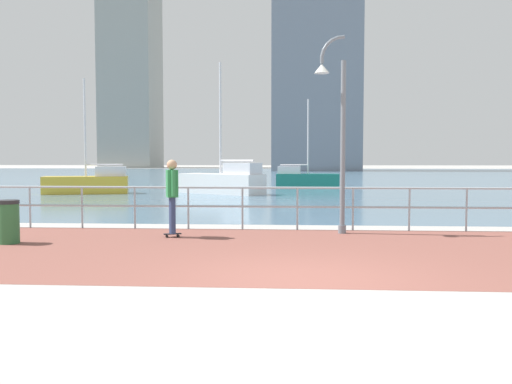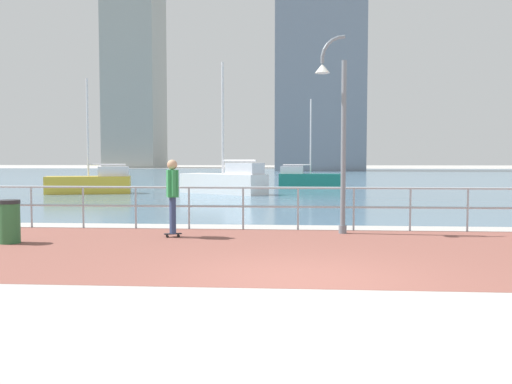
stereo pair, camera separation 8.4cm
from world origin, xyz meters
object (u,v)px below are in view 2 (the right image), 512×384
at_px(lamppost, 337,125).
at_px(trash_bin, 9,221).
at_px(sailboat_teal, 226,181).
at_px(sailboat_ivory, 308,179).
at_px(sailboat_blue, 92,183).
at_px(skateboarder, 172,191).

height_order(lamppost, trash_bin, lamppost).
relative_size(sailboat_teal, sailboat_ivory, 1.21).
height_order(sailboat_teal, sailboat_blue, sailboat_teal).
height_order(skateboarder, sailboat_ivory, sailboat_ivory).
bearing_deg(trash_bin, sailboat_teal, 81.70).
bearing_deg(sailboat_ivory, lamppost, -89.51).
bearing_deg(sailboat_ivory, trash_bin, -106.01).
height_order(lamppost, sailboat_ivory, sailboat_ivory).
bearing_deg(skateboarder, lamppost, 13.20).
bearing_deg(sailboat_ivory, skateboarder, -98.97).
bearing_deg(trash_bin, sailboat_blue, 105.27).
relative_size(skateboarder, trash_bin, 1.92).
height_order(skateboarder, sailboat_blue, sailboat_blue).
height_order(skateboarder, sailboat_teal, sailboat_teal).
bearing_deg(sailboat_ivory, sailboat_teal, -121.88).
distance_m(lamppost, sailboat_teal, 15.64).
bearing_deg(trash_bin, sailboat_ivory, 73.99).
relative_size(lamppost, sailboat_blue, 0.80).
distance_m(sailboat_teal, sailboat_blue, 6.97).
distance_m(skateboarder, sailboat_blue, 17.19).
xyz_separation_m(trash_bin, sailboat_blue, (-4.50, 16.47, 0.10)).
xyz_separation_m(sailboat_teal, sailboat_blue, (-6.96, -0.38, -0.08)).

